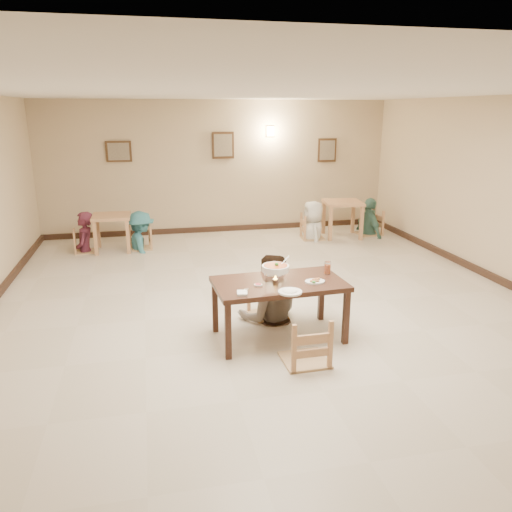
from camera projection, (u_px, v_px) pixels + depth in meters
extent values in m
plane|color=beige|center=(271.00, 309.00, 7.19)|extent=(10.00, 10.00, 0.00)
plane|color=silver|center=(273.00, 91.00, 6.35)|extent=(10.00, 10.00, 0.00)
plane|color=#C5AD8C|center=(219.00, 167.00, 11.46)|extent=(10.00, 0.00, 10.00)
cube|color=#311F16|center=(220.00, 229.00, 11.83)|extent=(8.00, 0.06, 0.12)
cube|color=#311F16|center=(511.00, 286.00, 7.99)|extent=(0.06, 10.00, 0.12)
cube|color=#3D2616|center=(119.00, 151.00, 10.86)|extent=(0.55, 0.03, 0.45)
cube|color=gray|center=(119.00, 152.00, 10.84)|extent=(0.45, 0.01, 0.37)
cube|color=#3D2616|center=(223.00, 145.00, 11.30)|extent=(0.50, 0.03, 0.60)
cube|color=gray|center=(223.00, 145.00, 11.28)|extent=(0.41, 0.01, 0.49)
cube|color=#3D2616|center=(327.00, 150.00, 11.86)|extent=(0.45, 0.03, 0.55)
cube|color=gray|center=(327.00, 150.00, 11.84)|extent=(0.37, 0.01, 0.45)
cube|color=#FFD88C|center=(270.00, 131.00, 11.44)|extent=(0.16, 0.05, 0.22)
cube|color=#3D2218|center=(279.00, 284.00, 6.12)|extent=(1.63, 0.98, 0.06)
cube|color=#3D2218|center=(228.00, 331.00, 5.67)|extent=(0.07, 0.07, 0.68)
cube|color=#3D2218|center=(346.00, 318.00, 6.05)|extent=(0.07, 0.07, 0.68)
cube|color=#3D2218|center=(215.00, 307.00, 6.39)|extent=(0.07, 0.07, 0.68)
cube|color=#3D2218|center=(321.00, 296.00, 6.77)|extent=(0.07, 0.07, 0.68)
cube|color=tan|center=(267.00, 286.00, 6.87)|extent=(0.44, 0.44, 0.05)
cube|color=tan|center=(306.00, 321.00, 5.57)|extent=(0.51, 0.51, 0.05)
imported|color=gray|center=(270.00, 255.00, 6.65)|extent=(0.94, 0.76, 1.82)
torus|color=silver|center=(276.00, 271.00, 6.05)|extent=(0.26, 0.26, 0.01)
cylinder|color=silver|center=(275.00, 281.00, 6.08)|extent=(0.07, 0.07, 0.04)
cone|color=#FFA526|center=(275.00, 277.00, 6.07)|extent=(0.04, 0.04, 0.06)
cylinder|color=white|center=(276.00, 268.00, 6.04)|extent=(0.33, 0.33, 0.07)
cylinder|color=#AA3910|center=(276.00, 266.00, 6.03)|extent=(0.29, 0.29, 0.02)
sphere|color=#2D7223|center=(277.00, 264.00, 6.02)|extent=(0.05, 0.05, 0.05)
cylinder|color=silver|center=(284.00, 261.00, 6.11)|extent=(0.15, 0.09, 0.11)
cylinder|color=silver|center=(282.00, 275.00, 6.15)|extent=(0.01, 0.01, 0.15)
cylinder|color=silver|center=(266.00, 276.00, 6.10)|extent=(0.01, 0.01, 0.15)
cylinder|color=silver|center=(278.00, 280.00, 5.96)|extent=(0.01, 0.01, 0.15)
cylinder|color=white|center=(275.00, 274.00, 6.37)|extent=(0.28, 0.28, 0.02)
ellipsoid|color=white|center=(275.00, 273.00, 6.37)|extent=(0.18, 0.15, 0.06)
cylinder|color=white|center=(290.00, 292.00, 5.73)|extent=(0.28, 0.28, 0.02)
ellipsoid|color=white|center=(290.00, 291.00, 5.73)|extent=(0.18, 0.15, 0.06)
cylinder|color=white|center=(315.00, 282.00, 6.08)|extent=(0.25, 0.25, 0.02)
sphere|color=#2D7223|center=(314.00, 282.00, 6.00)|extent=(0.04, 0.04, 0.04)
cylinder|color=white|center=(258.00, 285.00, 5.96)|extent=(0.10, 0.10, 0.02)
cylinder|color=maroon|center=(258.00, 284.00, 5.96)|extent=(0.08, 0.08, 0.01)
cube|color=white|center=(242.00, 293.00, 5.68)|extent=(0.14, 0.17, 0.03)
cube|color=silver|center=(245.00, 291.00, 5.76)|extent=(0.05, 0.16, 0.01)
cube|color=silver|center=(247.00, 291.00, 5.77)|extent=(0.05, 0.16, 0.01)
cylinder|color=white|center=(327.00, 268.00, 6.38)|extent=(0.08, 0.08, 0.16)
cylinder|color=#E3551A|center=(327.00, 269.00, 6.38)|extent=(0.07, 0.07, 0.12)
cube|color=tan|center=(111.00, 216.00, 10.03)|extent=(0.74, 0.74, 0.06)
cube|color=tan|center=(95.00, 239.00, 9.78)|extent=(0.07, 0.07, 0.68)
cube|color=tan|center=(128.00, 237.00, 9.91)|extent=(0.07, 0.07, 0.68)
cube|color=tan|center=(98.00, 231.00, 10.37)|extent=(0.07, 0.07, 0.68)
cube|color=tan|center=(129.00, 230.00, 10.49)|extent=(0.07, 0.07, 0.68)
cube|color=tan|center=(343.00, 203.00, 11.13)|extent=(0.91, 0.91, 0.06)
cube|color=tan|center=(330.00, 224.00, 10.88)|extent=(0.07, 0.07, 0.75)
cube|color=tan|center=(361.00, 223.00, 10.94)|extent=(0.07, 0.07, 0.75)
cube|color=tan|center=(324.00, 217.00, 11.54)|extent=(0.07, 0.07, 0.75)
cube|color=tan|center=(353.00, 217.00, 11.60)|extent=(0.07, 0.07, 0.75)
cube|color=tan|center=(84.00, 233.00, 10.01)|extent=(0.41, 0.41, 0.04)
cube|color=tan|center=(140.00, 230.00, 10.23)|extent=(0.41, 0.41, 0.04)
cube|color=tan|center=(313.00, 218.00, 11.04)|extent=(0.49, 0.49, 0.05)
cube|color=tan|center=(370.00, 213.00, 11.42)|extent=(0.50, 0.50, 0.05)
imported|color=#4E1D2E|center=(82.00, 212.00, 9.89)|extent=(0.43, 0.62, 1.64)
imported|color=teal|center=(139.00, 212.00, 10.12)|extent=(0.82, 1.13, 1.57)
imported|color=silver|center=(314.00, 201.00, 10.93)|extent=(0.59, 0.86, 1.70)
imported|color=#4A7E70|center=(371.00, 198.00, 11.32)|extent=(0.52, 1.03, 1.69)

